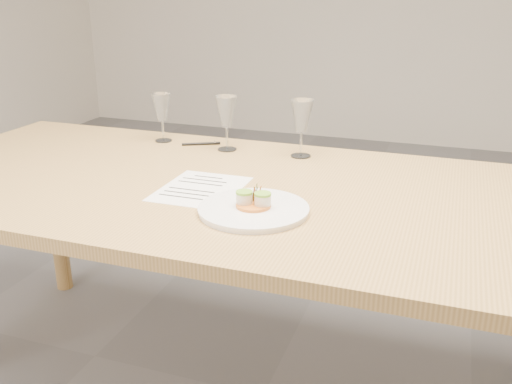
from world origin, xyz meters
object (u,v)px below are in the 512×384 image
(dinner_plate, at_px, (254,208))
(wine_glass_2, at_px, (302,117))
(wine_glass_0, at_px, (162,108))
(dining_table, at_px, (264,210))
(ballpoint_pen, at_px, (201,144))
(wine_glass_1, at_px, (226,113))
(recipe_sheet, at_px, (201,189))

(dinner_plate, xyz_separation_m, wine_glass_2, (-0.02, 0.54, 0.13))
(wine_glass_0, bearing_deg, wine_glass_2, -2.53)
(dining_table, relative_size, ballpoint_pen, 18.35)
(wine_glass_1, bearing_deg, wine_glass_0, 173.42)
(dining_table, distance_m, wine_glass_1, 0.48)
(wine_glass_1, bearing_deg, wine_glass_2, 1.59)
(wine_glass_1, bearing_deg, recipe_sheet, -78.38)
(wine_glass_1, bearing_deg, ballpoint_pen, 166.15)
(wine_glass_0, bearing_deg, ballpoint_pen, -1.17)
(recipe_sheet, xyz_separation_m, wine_glass_0, (-0.36, 0.44, 0.13))
(dining_table, bearing_deg, dinner_plate, -79.54)
(dining_table, relative_size, wine_glass_2, 12.13)
(wine_glass_1, relative_size, wine_glass_2, 0.98)
(dining_table, xyz_separation_m, ballpoint_pen, (-0.37, 0.37, 0.07))
(dining_table, height_order, recipe_sheet, recipe_sheet)
(dining_table, relative_size, recipe_sheet, 8.28)
(dining_table, bearing_deg, wine_glass_2, 87.54)
(recipe_sheet, height_order, wine_glass_1, wine_glass_1)
(dinner_plate, xyz_separation_m, recipe_sheet, (-0.21, 0.12, -0.01))
(recipe_sheet, bearing_deg, dining_table, 20.82)
(dinner_plate, relative_size, ballpoint_pen, 2.24)
(dining_table, bearing_deg, ballpoint_pen, 134.91)
(dining_table, xyz_separation_m, wine_glass_1, (-0.26, 0.35, 0.20))
(recipe_sheet, height_order, wine_glass_2, wine_glass_2)
(recipe_sheet, distance_m, wine_glass_1, 0.44)
(recipe_sheet, relative_size, wine_glass_2, 1.46)
(wine_glass_0, height_order, wine_glass_2, wine_glass_2)
(wine_glass_1, height_order, wine_glass_2, wine_glass_2)
(dining_table, relative_size, wine_glass_1, 12.33)
(dinner_plate, bearing_deg, wine_glass_2, 92.04)
(wine_glass_0, bearing_deg, wine_glass_1, -6.58)
(dining_table, relative_size, wine_glass_0, 13.21)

